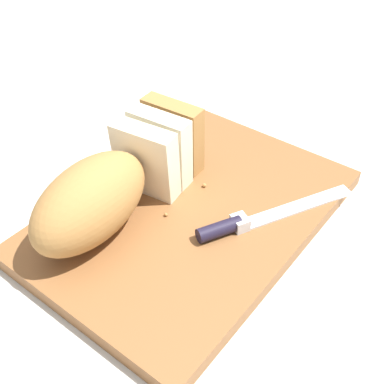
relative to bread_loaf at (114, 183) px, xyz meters
name	(u,v)px	position (x,y,z in m)	size (l,w,h in m)	color
ground_plane	(192,220)	(0.07, -0.07, -0.08)	(3.00, 3.00, 0.00)	beige
cutting_board	(192,214)	(0.07, -0.07, -0.07)	(0.45, 0.31, 0.02)	brown
bread_loaf	(114,183)	(0.00, 0.00, 0.00)	(0.30, 0.13, 0.11)	#A8753D
bread_knife	(244,222)	(0.09, -0.15, -0.05)	(0.23, 0.12, 0.02)	silver
crumb_near_knife	(204,185)	(0.12, -0.06, -0.05)	(0.01, 0.01, 0.01)	#A8753D
crumb_near_loaf	(166,215)	(0.04, -0.05, -0.05)	(0.01, 0.01, 0.01)	#A8753D
crumb_stray_left	(165,186)	(0.08, -0.01, -0.05)	(0.00, 0.00, 0.00)	#A8753D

